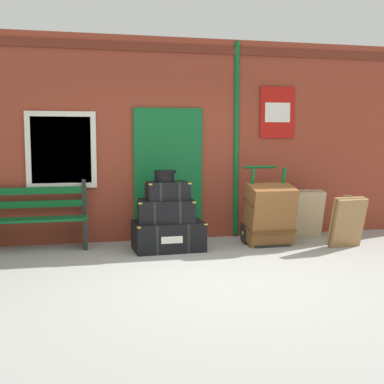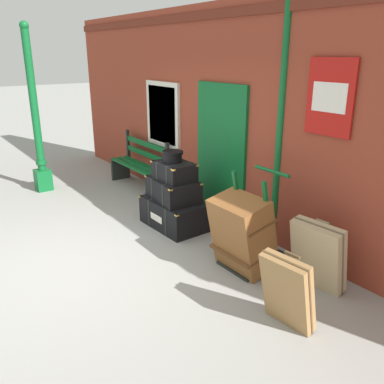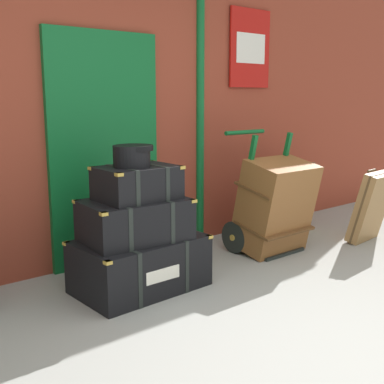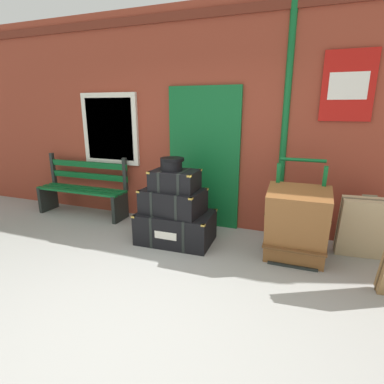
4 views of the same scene
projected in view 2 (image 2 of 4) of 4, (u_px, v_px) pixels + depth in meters
name	position (u px, v px, depth m)	size (l,w,h in m)	color
ground_plane	(76.00, 265.00, 5.07)	(60.00, 60.00, 0.00)	gray
brick_facade	(236.00, 118.00, 5.98)	(10.40, 0.35, 3.20)	brown
lamp_post	(37.00, 130.00, 7.48)	(0.28, 0.28, 3.02)	#0F5B28
platform_bench	(140.00, 166.00, 7.83)	(1.60, 0.43, 1.01)	#0F5B28
steamer_trunk_base	(175.00, 213.00, 6.15)	(1.03, 0.68, 0.43)	black
steamer_trunk_middle	(173.00, 189.00, 6.06)	(0.85, 0.61, 0.33)	black
steamer_trunk_top	(174.00, 171.00, 5.94)	(0.61, 0.45, 0.27)	black
round_hatbox	(172.00, 155.00, 5.90)	(0.31, 0.30, 0.17)	black
porters_trolley	(252.00, 245.00, 5.00)	(0.71, 0.62, 1.19)	black
large_brown_trunk	(242.00, 233.00, 4.84)	(0.70, 0.61, 0.95)	brown
suitcase_brown	(288.00, 292.00, 3.82)	(0.53, 0.36, 0.78)	olive
suitcase_oxblood	(318.00, 255.00, 4.49)	(0.62, 0.36, 0.80)	tan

